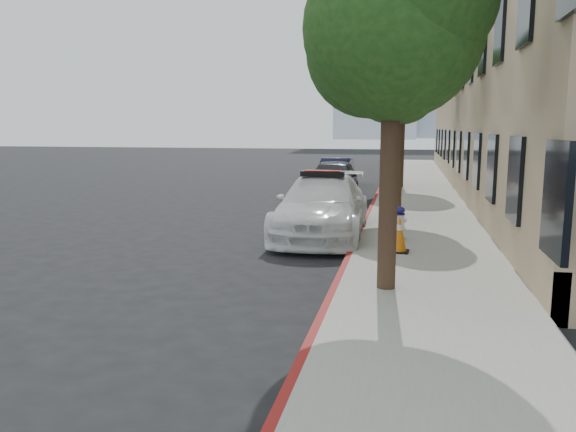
# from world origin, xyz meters

# --- Properties ---
(ground) EXTENTS (120.00, 120.00, 0.00)m
(ground) POSITION_xyz_m (0.00, 0.00, 0.00)
(ground) COLOR black
(ground) RESTS_ON ground
(sidewalk) EXTENTS (3.20, 50.00, 0.15)m
(sidewalk) POSITION_xyz_m (3.60, 10.00, 0.07)
(sidewalk) COLOR gray
(sidewalk) RESTS_ON ground
(curb_strip) EXTENTS (0.12, 50.00, 0.15)m
(curb_strip) POSITION_xyz_m (2.06, 10.00, 0.07)
(curb_strip) COLOR maroon
(curb_strip) RESTS_ON ground
(building) EXTENTS (8.00, 36.00, 10.00)m
(building) POSITION_xyz_m (9.20, 15.00, 5.00)
(building) COLOR tan
(building) RESTS_ON ground
(tower_left) EXTENTS (18.00, 14.00, 60.00)m
(tower_left) POSITION_xyz_m (-4.00, 120.00, 30.00)
(tower_left) COLOR #9EA8B7
(tower_left) RESTS_ON ground
(tower_right) EXTENTS (14.00, 14.00, 44.00)m
(tower_right) POSITION_xyz_m (9.00, 135.00, 22.00)
(tower_right) COLOR #9EA8B7
(tower_right) RESTS_ON ground
(tree_near) EXTENTS (2.92, 2.82, 5.62)m
(tree_near) POSITION_xyz_m (2.93, -2.01, 4.27)
(tree_near) COLOR black
(tree_near) RESTS_ON sidewalk
(tree_mid) EXTENTS (2.77, 2.64, 5.43)m
(tree_mid) POSITION_xyz_m (2.93, 5.99, 4.16)
(tree_mid) COLOR black
(tree_mid) RESTS_ON sidewalk
(tree_far) EXTENTS (3.10, 3.00, 5.81)m
(tree_far) POSITION_xyz_m (2.93, 13.99, 4.39)
(tree_far) COLOR black
(tree_far) RESTS_ON sidewalk
(police_car) EXTENTS (2.30, 5.36, 1.69)m
(police_car) POSITION_xyz_m (1.10, 2.92, 0.77)
(police_car) COLOR white
(police_car) RESTS_ON ground
(parked_car_mid) EXTENTS (2.03, 4.60, 1.54)m
(parked_car_mid) POSITION_xyz_m (0.43, 10.28, 0.77)
(parked_car_mid) COLOR black
(parked_car_mid) RESTS_ON ground
(parked_car_far) EXTENTS (1.46, 3.98, 1.30)m
(parked_car_far) POSITION_xyz_m (-0.10, 15.17, 0.65)
(parked_car_far) COLOR black
(parked_car_far) RESTS_ON ground
(fire_hydrant) EXTENTS (0.34, 0.31, 0.80)m
(fire_hydrant) POSITION_xyz_m (3.04, 1.99, 0.54)
(fire_hydrant) COLOR silver
(fire_hydrant) RESTS_ON sidewalk
(traffic_cone) EXTENTS (0.44, 0.44, 0.78)m
(traffic_cone) POSITION_xyz_m (3.07, 0.75, 0.54)
(traffic_cone) COLOR black
(traffic_cone) RESTS_ON sidewalk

